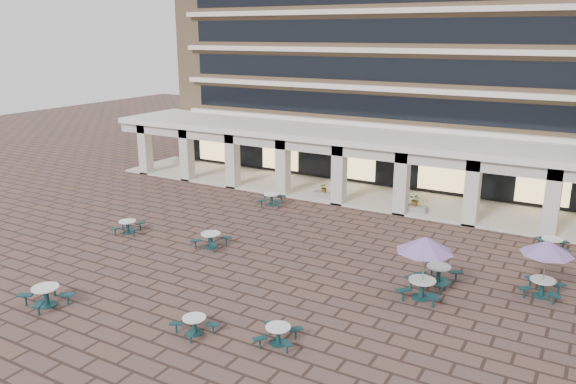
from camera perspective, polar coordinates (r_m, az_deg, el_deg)
ground at (r=25.93m, az=-2.23°, el=-8.88°), size 120.00×120.00×0.00m
apartment_building at (r=47.14m, az=15.00°, el=17.47°), size 40.00×15.50×25.20m
retail_arcade at (r=37.76m, az=9.70°, el=3.63°), size 42.00×6.60×4.40m
picnic_table_1 at (r=25.46m, az=-23.36°, el=-9.53°), size 2.13×2.13×0.83m
picnic_table_5 at (r=21.76m, az=-9.49°, el=-13.07°), size 1.77×1.77×0.67m
picnic_table_6 at (r=23.96m, az=13.72°, el=-5.41°), size 2.39×2.39×2.76m
picnic_table_7 at (r=20.85m, az=-1.01°, el=-14.17°), size 1.75×1.75×0.69m
picnic_table_8 at (r=32.79m, az=-15.98°, el=-3.32°), size 1.96×1.96×0.72m
picnic_table_9 at (r=29.74m, az=-7.84°, el=-4.73°), size 1.78×1.78×0.78m
picnic_table_10 at (r=26.33m, az=15.05°, el=-7.91°), size 2.00×2.00×0.80m
picnic_table_11 at (r=25.90m, az=24.82°, el=-5.34°), size 2.18×2.18×2.51m
picnic_table_12 at (r=36.62m, az=-1.68°, el=-0.64°), size 2.07×2.07×0.77m
picnic_table_13 at (r=31.73m, az=25.20°, el=-4.82°), size 1.89×1.89×0.78m
planter_left at (r=37.97m, az=3.69°, el=-0.12°), size 1.50×0.70×1.15m
planter_right at (r=35.75m, az=12.77°, el=-1.31°), size 1.50×0.72×1.30m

